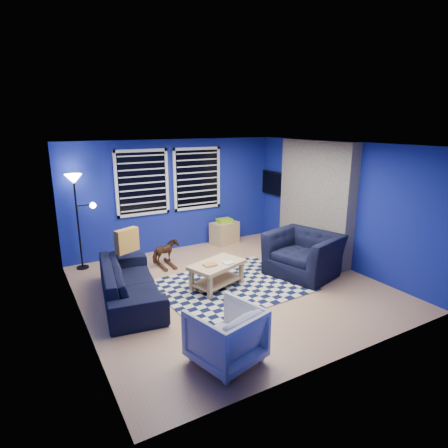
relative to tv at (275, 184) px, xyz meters
name	(u,v)px	position (x,y,z in m)	size (l,w,h in m)	color
floor	(231,287)	(-2.45, -2.00, -1.40)	(5.00, 5.00, 0.00)	tan
ceiling	(231,145)	(-2.45, -2.00, 1.10)	(5.00, 5.00, 0.00)	white
wall_back	(175,195)	(-2.45, 0.50, -0.15)	(5.00, 5.00, 0.00)	navy
wall_left	(76,241)	(-4.95, -2.00, -0.15)	(5.00, 5.00, 0.00)	navy
wall_right	(337,204)	(0.05, -2.00, -0.15)	(5.00, 5.00, 0.00)	navy
fireplace	(315,203)	(-0.09, -1.50, -0.20)	(0.65, 2.00, 2.50)	gray
window_left	(142,183)	(-3.20, 0.46, 0.20)	(1.17, 0.06, 1.42)	black
window_right	(197,179)	(-1.90, 0.46, 0.20)	(1.17, 0.06, 1.42)	black
tv	(275,184)	(0.00, 0.00, 0.00)	(0.07, 1.00, 0.58)	black
rug	(231,286)	(-2.42, -1.98, -1.39)	(2.50, 2.00, 0.02)	black
sofa	(130,282)	(-4.14, -1.63, -1.08)	(0.84, 2.16, 0.63)	black
armchair_big	(303,254)	(-0.94, -2.18, -0.99)	(1.10, 1.25, 0.82)	black
armchair_bent	(226,335)	(-3.60, -3.83, -1.04)	(0.77, 0.79, 0.72)	gray
rocking_horse	(165,252)	(-3.09, -0.47, -1.09)	(0.56, 0.25, 0.47)	#492917
coffee_table	(217,270)	(-2.67, -1.91, -1.06)	(1.11, 0.85, 0.49)	tan
cabinet	(224,232)	(-1.29, 0.25, -1.13)	(0.71, 0.55, 0.62)	tan
floor_lamp	(76,192)	(-4.57, 0.25, 0.16)	(0.52, 0.32, 1.90)	black
throw_pillow	(127,241)	(-3.99, -1.02, -0.56)	(0.44, 0.13, 0.42)	#C4872E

